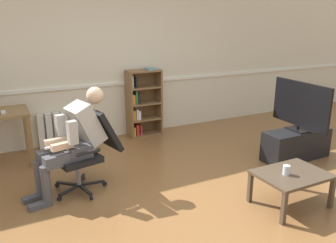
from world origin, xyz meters
TOP-DOWN VIEW (x-y plane):
  - ground_plane at (0.00, 0.00)m, footprint 18.00×18.00m
  - back_wall at (0.00, 2.65)m, footprint 12.00×0.13m
  - computer_mouse at (-1.71, 2.03)m, footprint 0.06×0.10m
  - bookshelf at (0.46, 2.44)m, footprint 0.58×0.29m
  - radiator at (-0.84, 2.54)m, footprint 0.83×0.08m
  - office_chair at (-0.87, 0.90)m, footprint 0.84×0.64m
  - person_seated at (-1.05, 0.86)m, footprint 1.01×0.51m
  - tv_stand at (2.02, 0.41)m, footprint 1.03×0.37m
  - tv_screen at (2.02, 0.41)m, footprint 0.22×1.03m
  - coffee_table at (0.94, -0.52)m, footprint 0.75×0.56m
  - drinking_glass at (0.85, -0.52)m, footprint 0.08×0.08m

SIDE VIEW (x-z plane):
  - ground_plane at x=0.00m, z-range 0.00..0.00m
  - tv_stand at x=2.02m, z-range 0.00..0.43m
  - radiator at x=-0.84m, z-range 0.00..0.56m
  - coffee_table at x=0.94m, z-range 0.14..0.52m
  - drinking_glass at x=0.85m, z-range 0.38..0.48m
  - office_chair at x=-0.87m, z-range 0.04..1.00m
  - bookshelf at x=0.46m, z-range -0.02..1.14m
  - person_seated at x=-1.05m, z-range 0.04..1.26m
  - computer_mouse at x=-1.71m, z-range 0.76..0.79m
  - tv_screen at x=2.02m, z-range 0.45..1.15m
  - back_wall at x=0.00m, z-range 0.00..2.70m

